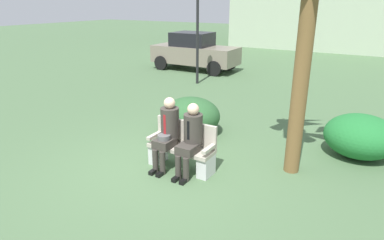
{
  "coord_description": "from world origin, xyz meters",
  "views": [
    {
      "loc": [
        3.43,
        -4.53,
        2.99
      ],
      "look_at": [
        0.34,
        0.63,
        0.85
      ],
      "focal_mm": 31.29,
      "sensor_mm": 36.0,
      "label": 1
    }
  ],
  "objects": [
    {
      "name": "street_lamp",
      "position": [
        -2.88,
        6.4,
        2.05
      ],
      "size": [
        0.24,
        0.24,
        3.31
      ],
      "color": "black",
      "rests_on": "ground"
    },
    {
      "name": "parked_car_near",
      "position": [
        -4.34,
        8.67,
        0.84
      ],
      "size": [
        3.91,
        1.73,
        1.68
      ],
      "color": "slate",
      "rests_on": "ground"
    },
    {
      "name": "ground_plane",
      "position": [
        0.0,
        0.0,
        0.0
      ],
      "size": [
        80.0,
        80.0,
        0.0
      ],
      "primitive_type": "plane",
      "color": "#496643"
    },
    {
      "name": "shrub_near_bench",
      "position": [
        3.14,
        2.52,
        0.44
      ],
      "size": [
        1.4,
        1.29,
        0.88
      ],
      "primitive_type": "ellipsoid",
      "color": "#217131",
      "rests_on": "ground"
    },
    {
      "name": "shrub_mid_lawn",
      "position": [
        -0.44,
        1.89,
        0.43
      ],
      "size": [
        1.39,
        1.27,
        0.87
      ],
      "primitive_type": "ellipsoid",
      "color": "#29552C",
      "rests_on": "ground"
    },
    {
      "name": "park_bench",
      "position": [
        0.34,
        0.28,
        0.39
      ],
      "size": [
        1.27,
        0.44,
        0.9
      ],
      "color": "#B7AD9E",
      "rests_on": "ground"
    },
    {
      "name": "seated_man_right",
      "position": [
        0.59,
        0.16,
        0.74
      ],
      "size": [
        0.34,
        0.72,
        1.32
      ],
      "color": "#38332D",
      "rests_on": "ground"
    },
    {
      "name": "seated_man_left",
      "position": [
        0.09,
        0.16,
        0.75
      ],
      "size": [
        0.34,
        0.72,
        1.35
      ],
      "color": "#38332D",
      "rests_on": "ground"
    }
  ]
}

